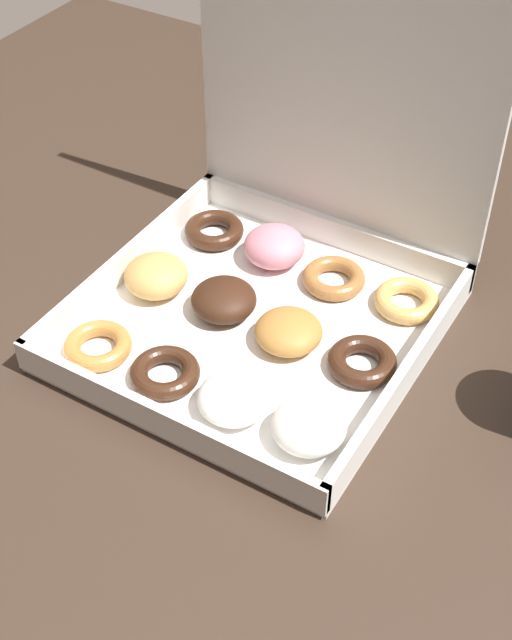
# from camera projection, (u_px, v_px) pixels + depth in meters

# --- Properties ---
(dining_table) EXTENTS (1.13, 1.02, 0.73)m
(dining_table) POSITION_uv_depth(u_px,v_px,m) (212.00, 375.00, 0.90)
(dining_table) COLOR #38281E
(dining_table) RESTS_ON ground_plane
(donut_box) EXTENTS (0.30, 0.31, 0.35)m
(donut_box) POSITION_uv_depth(u_px,v_px,m) (280.00, 251.00, 0.80)
(donut_box) COLOR white
(donut_box) RESTS_ON dining_table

